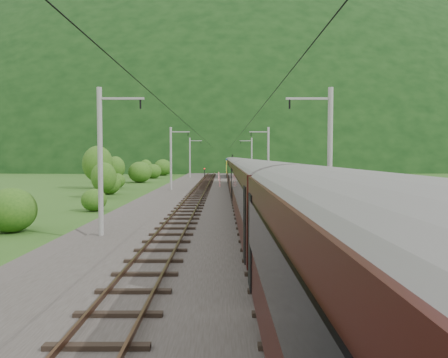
{
  "coord_description": "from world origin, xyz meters",
  "views": [
    {
      "loc": [
        0.42,
        -23.54,
        4.61
      ],
      "look_at": [
        0.52,
        14.9,
        2.6
      ],
      "focal_mm": 35.0,
      "sensor_mm": 36.0,
      "label": 1
    }
  ],
  "objects": [
    {
      "name": "mountain_main",
      "position": [
        0.0,
        260.0,
        0.0
      ],
      "size": [
        504.0,
        360.0,
        244.0
      ],
      "primitive_type": "ellipsoid",
      "color": "black",
      "rests_on": "ground"
    },
    {
      "name": "vegetation_right",
      "position": [
        12.03,
        2.68,
        1.4
      ],
      "size": [
        6.77,
        91.69,
        3.06
      ],
      "color": "#255115",
      "rests_on": "ground"
    },
    {
      "name": "track_right",
      "position": [
        2.4,
        10.0,
        0.37
      ],
      "size": [
        2.4,
        220.0,
        0.27
      ],
      "color": "#543324",
      "rests_on": "railbed"
    },
    {
      "name": "railbed",
      "position": [
        0.0,
        10.0,
        0.15
      ],
      "size": [
        14.0,
        220.0,
        0.3
      ],
      "primitive_type": "cube",
      "color": "#38332D",
      "rests_on": "ground"
    },
    {
      "name": "hazard_post_near",
      "position": [
        -0.34,
        53.97,
        1.05
      ],
      "size": [
        0.16,
        0.16,
        1.51
      ],
      "primitive_type": "cylinder",
      "color": "red",
      "rests_on": "railbed"
    },
    {
      "name": "catenary_left",
      "position": [
        -6.12,
        32.0,
        4.5
      ],
      "size": [
        2.54,
        192.28,
        8.0
      ],
      "color": "gray",
      "rests_on": "railbed"
    },
    {
      "name": "mountain_ridge",
      "position": [
        -120.0,
        300.0,
        0.0
      ],
      "size": [
        336.0,
        280.0,
        132.0
      ],
      "primitive_type": "ellipsoid",
      "color": "black",
      "rests_on": "ground"
    },
    {
      "name": "ground",
      "position": [
        0.0,
        0.0,
        0.0
      ],
      "size": [
        600.0,
        600.0,
        0.0
      ],
      "primitive_type": "plane",
      "color": "#2E5119",
      "rests_on": "ground"
    },
    {
      "name": "track_left",
      "position": [
        -2.4,
        10.0,
        0.37
      ],
      "size": [
        2.4,
        220.0,
        0.27
      ],
      "color": "#543324",
      "rests_on": "railbed"
    },
    {
      "name": "overhead_wires",
      "position": [
        0.0,
        10.0,
        7.1
      ],
      "size": [
        4.83,
        198.0,
        0.03
      ],
      "color": "black",
      "rests_on": "ground"
    },
    {
      "name": "hazard_post_far",
      "position": [
        -0.01,
        37.85,
        1.03
      ],
      "size": [
        0.16,
        0.16,
        1.46
      ],
      "primitive_type": "cylinder",
      "color": "red",
      "rests_on": "railbed"
    },
    {
      "name": "catenary_right",
      "position": [
        6.12,
        32.0,
        4.5
      ],
      "size": [
        2.54,
        192.28,
        8.0
      ],
      "color": "gray",
      "rests_on": "railbed"
    },
    {
      "name": "train",
      "position": [
        2.4,
        8.63,
        3.25
      ],
      "size": [
        2.7,
        128.73,
        4.69
      ],
      "color": "black",
      "rests_on": "ground"
    },
    {
      "name": "vegetation_left",
      "position": [
        -15.02,
        18.22,
        2.51
      ],
      "size": [
        11.34,
        144.93,
        6.73
      ],
      "color": "#255115",
      "rests_on": "ground"
    },
    {
      "name": "signal",
      "position": [
        -3.16,
        61.23,
        1.49
      ],
      "size": [
        0.22,
        0.22,
        2.03
      ],
      "color": "black",
      "rests_on": "railbed"
    }
  ]
}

